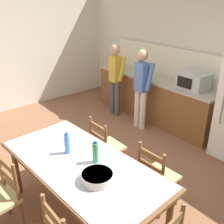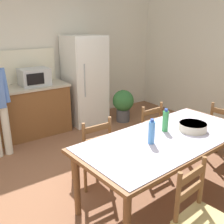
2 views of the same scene
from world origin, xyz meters
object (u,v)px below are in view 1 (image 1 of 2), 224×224
chair_side_far_right (157,177)px  bottle_near_centre (67,144)px  microwave (193,81)px  chair_side_far_left (106,147)px  person_at_counter (141,86)px  chair_side_near_left (0,198)px  bottle_off_centre (95,152)px  person_at_sink (115,77)px  serving_bowl (97,177)px  dining_table (82,168)px

chair_side_far_right → bottle_near_centre: bearing=48.3°
microwave → chair_side_far_left: size_ratio=0.55×
chair_side_far_right → person_at_counter: bearing=-41.8°
microwave → chair_side_near_left: microwave is taller
bottle_off_centre → chair_side_far_left: size_ratio=0.30×
person_at_sink → chair_side_far_right: bearing=-119.7°
microwave → person_at_sink: 1.68m
serving_bowl → dining_table: bearing=172.2°
dining_table → chair_side_near_left: bearing=-117.7°
serving_bowl → person_at_counter: bearing=125.9°
bottle_off_centre → person_at_counter: (-1.36, 2.08, -0.02)m
chair_side_far_left → chair_side_near_left: 1.56m
bottle_off_centre → microwave: bearing=102.5°
person_at_sink → serving_bowl: bearing=-133.1°
chair_side_far_left → person_at_counter: 1.70m
microwave → bottle_off_centre: bearing=-77.5°
bottle_off_centre → serving_bowl: 0.34m
dining_table → bottle_off_centre: bottle_off_centre is taller
dining_table → bottle_near_centre: size_ratio=7.98×
bottle_near_centre → chair_side_near_left: (-0.16, -0.79, -0.47)m
dining_table → bottle_near_centre: 0.33m
chair_side_far_left → person_at_counter: size_ratio=0.57×
person_at_sink → chair_side_far_left: bearing=-133.7°
dining_table → chair_side_far_right: size_ratio=2.37×
person_at_sink → person_at_counter: 0.81m
bottle_off_centre → person_at_counter: bearing=123.2°
person_at_sink → chair_side_near_left: bearing=-151.6°
microwave → bottle_off_centre: (0.58, -2.60, -0.16)m
bottle_off_centre → chair_side_far_right: (0.33, 0.68, -0.47)m
microwave → chair_side_far_left: (-0.04, -1.98, -0.63)m
chair_side_far_right → dining_table: bearing=60.4°
serving_bowl → chair_side_near_left: chair_side_near_left is taller
person_at_counter → dining_table: bearing=-150.3°
chair_side_far_left → chair_side_near_left: (0.10, -1.56, 0.00)m
dining_table → person_at_counter: (-1.26, 2.21, 0.18)m
chair_side_far_right → chair_side_near_left: same height
microwave → chair_side_near_left: 3.59m
bottle_off_centre → bottle_near_centre: bearing=-158.1°
chair_side_far_left → person_at_sink: 2.19m
bottle_near_centre → person_at_sink: size_ratio=0.17×
bottle_near_centre → person_at_counter: 2.44m
microwave → bottle_near_centre: (0.22, -2.75, -0.16)m
dining_table → bottle_near_centre: bearing=-176.5°
microwave → bottle_near_centre: 2.76m
microwave → chair_side_near_left: bearing=-89.1°
chair_side_far_left → person_at_sink: person_at_sink is taller
serving_bowl → bottle_off_centre: bearing=146.8°
chair_side_far_left → person_at_counter: (-0.74, 1.46, 0.45)m
microwave → bottle_off_centre: microwave is taller
microwave → bottle_near_centre: size_ratio=1.85×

